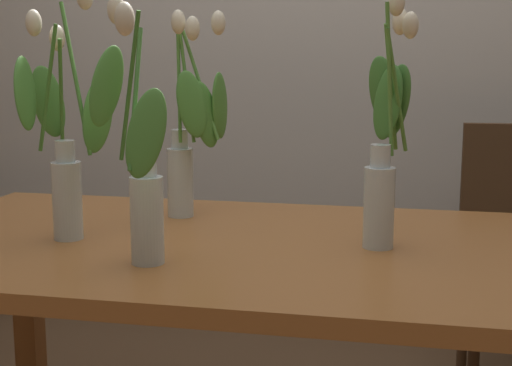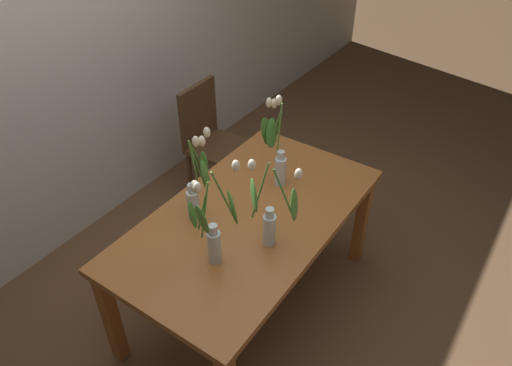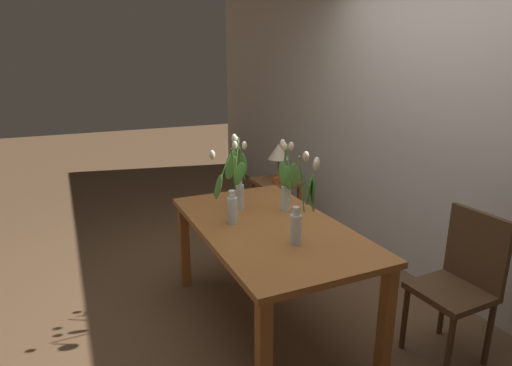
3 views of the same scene
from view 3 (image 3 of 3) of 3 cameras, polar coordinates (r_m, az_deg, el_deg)
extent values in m
plane|color=brown|center=(3.19, 1.62, -17.99)|extent=(18.00, 18.00, 0.00)
cube|color=beige|center=(3.58, 23.78, 7.75)|extent=(9.00, 0.10, 2.70)
cube|color=#A3602D|center=(2.85, 1.74, -5.95)|extent=(1.60, 0.90, 0.04)
cube|color=#A3602D|center=(3.51, -9.55, -8.28)|extent=(0.07, 0.07, 0.70)
cube|color=#A3602D|center=(2.31, 1.03, -22.54)|extent=(0.07, 0.07, 0.70)
cube|color=#A3602D|center=(3.76, 2.04, -6.32)|extent=(0.07, 0.07, 0.70)
cube|color=#A3602D|center=(2.68, 17.00, -17.26)|extent=(0.07, 0.07, 0.70)
cylinder|color=silver|center=(3.07, 4.02, -2.12)|extent=(0.07, 0.07, 0.18)
cylinder|color=silver|center=(3.03, 4.07, -0.06)|extent=(0.04, 0.04, 0.05)
cylinder|color=silver|center=(3.08, 4.01, -2.65)|extent=(0.06, 0.06, 0.11)
cylinder|color=#56933D|center=(2.94, 4.41, 2.29)|extent=(0.11, 0.04, 0.28)
ellipsoid|color=#F2E5C6|center=(2.85, 4.74, 4.93)|extent=(0.04, 0.04, 0.06)
ellipsoid|color=#4C8E38|center=(2.92, 5.12, 1.05)|extent=(0.04, 0.08, 0.17)
cylinder|color=#56933D|center=(2.98, 3.77, 2.52)|extent=(0.02, 0.04, 0.30)
ellipsoid|color=#F2E5C6|center=(2.93, 3.59, 5.32)|extent=(0.04, 0.04, 0.06)
ellipsoid|color=#4C8E38|center=(2.94, 3.63, 1.33)|extent=(0.11, 0.05, 0.18)
cylinder|color=#56933D|center=(2.96, 3.94, 2.28)|extent=(0.06, 0.05, 0.28)
ellipsoid|color=#F2E5C6|center=(2.90, 3.84, 4.87)|extent=(0.04, 0.04, 0.06)
ellipsoid|color=#4C8E38|center=(2.93, 4.25, 0.72)|extent=(0.09, 0.08, 0.18)
cylinder|color=silver|center=(2.54, 5.34, -6.20)|extent=(0.07, 0.07, 0.18)
cylinder|color=silver|center=(2.50, 5.41, -3.77)|extent=(0.04, 0.04, 0.05)
cylinder|color=silver|center=(2.55, 5.32, -6.83)|extent=(0.06, 0.06, 0.11)
cylinder|color=#56933D|center=(2.45, 6.80, -0.78)|extent=(0.06, 0.09, 0.28)
ellipsoid|color=#F2E5C6|center=(2.42, 8.03, 2.42)|extent=(0.04, 0.04, 0.06)
ellipsoid|color=#427F33|center=(2.49, 7.73, -1.19)|extent=(0.10, 0.07, 0.18)
cylinder|color=#56933D|center=(2.45, 6.15, -0.23)|extent=(0.03, 0.04, 0.33)
ellipsoid|color=#F2E5C6|center=(2.40, 6.71, 3.56)|extent=(0.04, 0.04, 0.06)
ellipsoid|color=#427F33|center=(2.49, 7.06, -1.17)|extent=(0.09, 0.07, 0.18)
cylinder|color=#56933D|center=(2.47, 6.85, -0.58)|extent=(0.04, 0.10, 0.28)
ellipsoid|color=#F2E5C6|center=(2.44, 8.13, 2.79)|extent=(0.04, 0.04, 0.06)
ellipsoid|color=#427F33|center=(2.51, 7.58, -0.61)|extent=(0.10, 0.05, 0.18)
cylinder|color=silver|center=(2.83, -3.19, -3.71)|extent=(0.07, 0.07, 0.18)
cylinder|color=silver|center=(2.80, -3.23, -1.50)|extent=(0.04, 0.04, 0.05)
cylinder|color=silver|center=(2.84, -3.18, -4.28)|extent=(0.06, 0.06, 0.11)
cylinder|color=#3D752D|center=(2.72, -4.61, 1.01)|extent=(0.02, 0.12, 0.26)
ellipsoid|color=#F2E5C6|center=(2.66, -5.89, 3.78)|extent=(0.04, 0.04, 0.06)
ellipsoid|color=#4C8E38|center=(2.70, -5.08, -0.52)|extent=(0.10, 0.06, 0.18)
cylinder|color=#3D752D|center=(2.80, -3.02, 1.76)|extent=(0.07, 0.06, 0.31)
ellipsoid|color=#F2E5C6|center=(2.80, -2.86, 5.07)|extent=(0.04, 0.04, 0.06)
ellipsoid|color=#4C8E38|center=(2.84, -3.38, 2.06)|extent=(0.08, 0.11, 0.18)
cylinder|color=silver|center=(3.11, -2.23, -1.86)|extent=(0.07, 0.07, 0.18)
cylinder|color=silver|center=(3.07, -2.26, 0.18)|extent=(0.04, 0.04, 0.05)
cylinder|color=silver|center=(3.12, -2.23, -2.38)|extent=(0.06, 0.06, 0.11)
cylinder|color=#478433|center=(3.07, -2.44, 2.90)|extent=(0.07, 0.02, 0.29)
ellipsoid|color=#F2E5C6|center=(3.07, -2.60, 5.68)|extent=(0.04, 0.04, 0.06)
ellipsoid|color=#4C8E38|center=(3.11, -3.11, 2.87)|extent=(0.05, 0.10, 0.18)
cylinder|color=#478433|center=(2.97, -2.61, 2.93)|extent=(0.09, 0.08, 0.33)
ellipsoid|color=#F2E5C6|center=(2.88, -2.95, 6.01)|extent=(0.04, 0.04, 0.06)
ellipsoid|color=#4C8E38|center=(2.94, -2.27, 1.24)|extent=(0.07, 0.11, 0.18)
cylinder|color=#478433|center=(3.07, -1.84, 2.59)|extent=(0.04, 0.06, 0.26)
ellipsoid|color=#F2E5C6|center=(3.07, -1.53, 5.06)|extent=(0.04, 0.04, 0.06)
ellipsoid|color=#4C8E38|center=(3.12, -1.81, 2.51)|extent=(0.10, 0.05, 0.18)
cube|color=#4C331E|center=(2.89, 24.60, -13.10)|extent=(0.41, 0.41, 0.04)
cylinder|color=#4C331E|center=(2.81, 24.44, -19.65)|extent=(0.04, 0.04, 0.43)
cylinder|color=#4C331E|center=(2.99, 19.28, -16.70)|extent=(0.04, 0.04, 0.43)
cylinder|color=#4C331E|center=(3.05, 28.74, -17.23)|extent=(0.04, 0.04, 0.43)
cylinder|color=#4C331E|center=(3.22, 23.72, -14.72)|extent=(0.04, 0.04, 0.43)
cube|color=#4C331E|center=(2.92, 27.47, -7.75)|extent=(0.40, 0.05, 0.46)
cube|color=brown|center=(4.54, 2.63, 0.14)|extent=(0.44, 0.44, 0.04)
cube|color=brown|center=(4.71, -0.53, -2.75)|extent=(0.04, 0.04, 0.51)
cube|color=brown|center=(4.39, 1.50, -4.23)|extent=(0.04, 0.04, 0.51)
cube|color=brown|center=(4.87, 3.56, -2.14)|extent=(0.04, 0.04, 0.51)
cube|color=brown|center=(4.56, 5.81, -3.51)|extent=(0.04, 0.04, 0.51)
cylinder|color=olive|center=(4.53, 2.98, 0.43)|extent=(0.12, 0.12, 0.02)
cylinder|color=olive|center=(4.49, 3.00, 1.89)|extent=(0.02, 0.02, 0.22)
cone|color=beige|center=(4.45, 3.04, 4.26)|extent=(0.22, 0.22, 0.16)
cylinder|color=#CC4C23|center=(4.39, 2.72, 0.31)|extent=(0.06, 0.06, 0.07)
camera|label=1|loc=(2.11, -35.16, -4.30)|focal=52.06mm
camera|label=2|loc=(4.03, -26.51, 24.52)|focal=33.57mm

